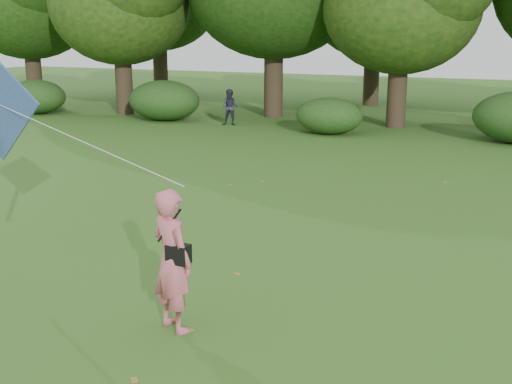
% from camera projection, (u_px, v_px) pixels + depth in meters
% --- Properties ---
extents(ground, '(100.00, 100.00, 0.00)m').
position_uv_depth(ground, '(220.00, 337.00, 8.59)').
color(ground, '#265114').
rests_on(ground, ground).
extents(man_kite_flyer, '(0.85, 0.73, 1.98)m').
position_uv_depth(man_kite_flyer, '(172.00, 260.00, 8.58)').
color(man_kite_flyer, '#CC606D').
rests_on(man_kite_flyer, ground).
extents(bystander_left, '(0.87, 0.75, 1.54)m').
position_uv_depth(bystander_left, '(230.00, 107.00, 27.39)').
color(bystander_left, '#2A2A38').
rests_on(bystander_left, ground).
extents(crossbody_bag, '(0.43, 0.20, 0.75)m').
position_uv_depth(crossbody_bag, '(178.00, 253.00, 8.48)').
color(crossbody_bag, black).
rests_on(crossbody_bag, ground).
extents(shrub_band, '(39.15, 3.22, 1.88)m').
position_uv_depth(shrub_band, '(416.00, 115.00, 24.23)').
color(shrub_band, '#264919').
rests_on(shrub_band, ground).
extents(fallen_leaves, '(9.75, 14.32, 0.01)m').
position_uv_depth(fallen_leaves, '(337.00, 259.00, 11.50)').
color(fallen_leaves, olive).
rests_on(fallen_leaves, ground).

